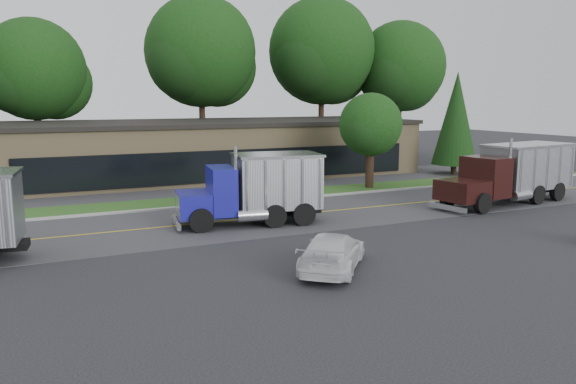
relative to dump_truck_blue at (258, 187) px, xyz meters
name	(u,v)px	position (x,y,z in m)	size (l,w,h in m)	color
ground	(366,263)	(1.08, -7.89, -1.80)	(140.00, 140.00, 0.00)	#35353A
road	(269,217)	(1.08, 1.11, -1.80)	(60.00, 8.00, 0.02)	#4C4C51
center_line	(269,217)	(1.08, 1.11, -1.80)	(60.00, 0.12, 0.01)	gold
curb	(241,203)	(1.08, 5.31, -1.80)	(60.00, 0.30, 0.12)	#9E9E99
grass_verge	(230,199)	(1.08, 7.11, -1.80)	(60.00, 3.40, 0.03)	#294D1A
far_parking	(206,187)	(1.08, 12.11, -1.80)	(60.00, 7.00, 0.02)	#4C4C51
strip_mall	(208,150)	(3.08, 18.11, 0.20)	(32.00, 12.00, 4.00)	tan
tree_far_b	(36,74)	(-8.79, 26.21, 6.16)	(8.74, 8.23, 12.47)	#382619
tree_far_c	(202,57)	(5.24, 26.24, 7.98)	(10.74, 10.10, 15.31)	#382619
tree_far_d	(323,57)	(17.25, 25.24, 8.33)	(11.13, 10.47, 15.87)	#382619
tree_far_e	(401,71)	(25.23, 23.23, 7.00)	(9.66, 9.09, 13.78)	#382619
evergreen_right	(456,118)	(21.08, 10.11, 2.66)	(3.57, 3.57, 8.12)	#382619
tree_verge	(371,128)	(11.15, 7.16, 2.28)	(4.49, 4.23, 6.41)	#382619
dump_truck_blue	(258,187)	(0.00, 0.00, 0.00)	(7.13, 3.56, 3.36)	black
dump_truck_maroon	(513,172)	(15.47, -1.16, 0.01)	(9.89, 3.87, 3.36)	black
rally_car	(332,252)	(-0.44, -8.06, -1.14)	(1.84, 4.53, 1.32)	silver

